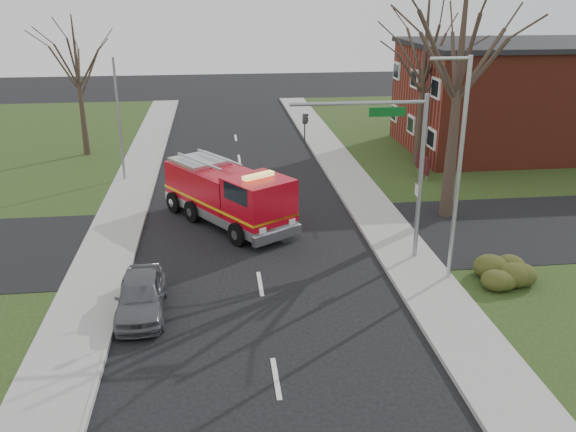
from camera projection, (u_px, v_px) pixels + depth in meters
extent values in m
plane|color=black|center=(260.00, 284.00, 23.07)|extent=(120.00, 120.00, 0.00)
cube|color=gray|center=(419.00, 274.00, 23.73)|extent=(2.40, 80.00, 0.15)
cube|color=gray|center=(92.00, 291.00, 22.35)|extent=(2.40, 80.00, 0.15)
cube|color=maroon|center=(522.00, 100.00, 40.67)|extent=(15.00, 10.00, 7.00)
cube|color=black|center=(530.00, 44.00, 39.40)|extent=(15.40, 10.40, 0.30)
cube|color=silver|center=(411.00, 125.00, 40.36)|extent=(0.12, 1.40, 1.20)
cube|color=#410F15|center=(423.00, 163.00, 35.53)|extent=(0.12, 2.00, 1.00)
cylinder|color=gray|center=(427.00, 175.00, 34.94)|extent=(0.08, 0.08, 0.90)
cylinder|color=gray|center=(418.00, 167.00, 36.43)|extent=(0.08, 0.08, 0.90)
ellipsoid|color=#373E16|center=(500.00, 269.00, 22.93)|extent=(2.80, 2.00, 0.90)
cone|color=#32261D|center=(457.00, 94.00, 27.58)|extent=(0.64, 0.64, 12.00)
cone|color=#32261D|center=(423.00, 82.00, 36.38)|extent=(0.56, 0.56, 10.50)
cone|color=#32261D|center=(80.00, 88.00, 38.96)|extent=(0.44, 0.44, 9.00)
cylinder|color=gray|center=(420.00, 180.00, 23.98)|extent=(0.18, 0.18, 6.80)
cylinder|color=gray|center=(359.00, 103.00, 22.60)|extent=(5.20, 0.14, 0.14)
cube|color=#0C591E|center=(387.00, 112.00, 22.85)|extent=(1.40, 0.06, 0.35)
imported|color=black|center=(306.00, 114.00, 22.50)|extent=(0.22, 0.18, 1.10)
cylinder|color=#B7BABF|center=(459.00, 175.00, 21.92)|extent=(0.16, 0.16, 8.40)
cylinder|color=#B7BABF|center=(451.00, 58.00, 20.40)|extent=(1.40, 0.12, 0.12)
cylinder|color=gray|center=(119.00, 121.00, 34.09)|extent=(0.14, 0.14, 7.00)
cube|color=#B50817|center=(214.00, 187.00, 29.40)|extent=(4.77, 5.50, 2.00)
cube|color=#B50817|center=(259.00, 204.00, 26.75)|extent=(3.42, 3.42, 2.29)
cube|color=#B7BABF|center=(228.00, 209.00, 28.87)|extent=(6.14, 7.59, 0.43)
cube|color=#E5B20C|center=(227.00, 199.00, 28.68)|extent=(6.15, 7.59, 0.11)
cube|color=black|center=(274.00, 194.00, 25.75)|extent=(1.88, 1.27, 0.81)
cube|color=#E5D866|center=(258.00, 176.00, 26.30)|extent=(1.46, 1.11, 0.17)
cylinder|color=black|center=(238.00, 234.00, 26.33)|extent=(0.85, 1.06, 1.05)
cylinder|color=black|center=(282.00, 221.00, 27.81)|extent=(0.85, 1.06, 1.05)
cylinder|color=black|center=(174.00, 202.00, 30.23)|extent=(0.85, 1.06, 1.05)
cylinder|color=black|center=(216.00, 192.00, 31.71)|extent=(0.85, 1.06, 1.05)
imported|color=#54565B|center=(141.00, 295.00, 20.76)|extent=(1.73, 4.05, 1.36)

